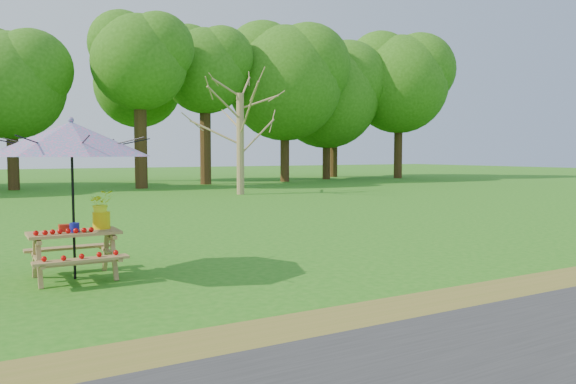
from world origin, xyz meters
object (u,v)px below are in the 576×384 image
picnic_table (75,256)px  patio_umbrella (71,139)px  flower_bucket (101,208)px  bare_tree (240,51)px

picnic_table → patio_umbrella: 1.62m
patio_umbrella → flower_bucket: bearing=15.5°
bare_tree → flower_bucket: bearing=-122.4°
picnic_table → flower_bucket: size_ratio=2.39×
bare_tree → picnic_table: bearing=-123.4°
bare_tree → flower_bucket: 16.51m
bare_tree → picnic_table: 17.01m
picnic_table → patio_umbrella: patio_umbrella is taller
bare_tree → patio_umbrella: (-8.83, -13.39, -4.05)m
picnic_table → flower_bucket: bearing=15.9°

